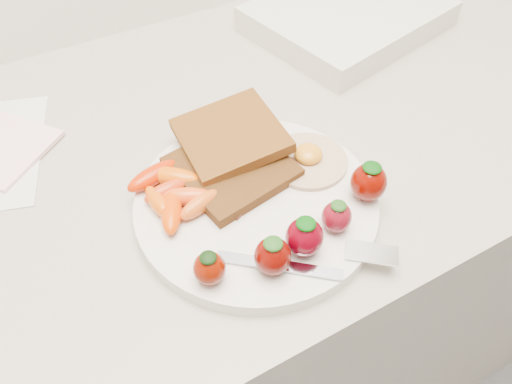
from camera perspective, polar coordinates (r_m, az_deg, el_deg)
counter at (r=1.01m, az=-3.08°, el=-12.93°), size 2.00×0.60×0.90m
plate at (r=0.56m, az=0.00°, el=-1.29°), size 0.27×0.27×0.02m
toast_lower at (r=0.57m, az=-2.81°, el=2.75°), size 0.14×0.14×0.01m
toast_upper at (r=0.59m, az=-2.94°, el=6.48°), size 0.12×0.12×0.03m
fried_egg at (r=0.59m, az=5.95°, el=3.80°), size 0.12×0.12×0.02m
bacon_strips at (r=0.56m, az=0.12°, el=1.32°), size 0.11×0.08×0.01m
baby_carrots at (r=0.55m, az=-9.62°, el=-0.03°), size 0.09×0.11×0.02m
strawberries at (r=0.50m, az=6.09°, el=-3.83°), size 0.23×0.07×0.05m
fork at (r=0.50m, az=7.54°, el=-7.65°), size 0.17×0.10×0.00m
appliance at (r=0.87m, az=10.44°, el=19.14°), size 0.33×0.28×0.04m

